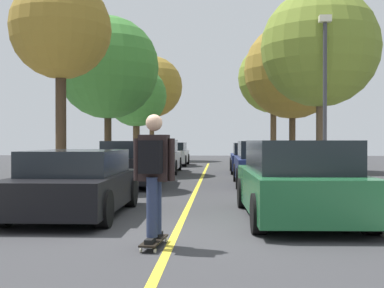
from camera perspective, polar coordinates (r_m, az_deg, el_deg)
The scene contains 20 objects.
ground at distance 7.66m, azimuth -2.05°, elevation -10.62°, with size 80.00×80.00×0.00m, color #353538.
center_line at distance 11.60m, azimuth -0.23°, elevation -6.83°, with size 0.12×39.20×0.01m, color gold.
parked_car_left_nearest at distance 9.92m, azimuth -13.28°, elevation -4.43°, with size 1.97×4.06×1.27m.
parked_car_left_near at distance 16.16m, azimuth -6.81°, elevation -2.23°, with size 2.06×4.59×1.45m.
parked_car_left_far at distance 22.42m, azimuth -4.00°, elevation -1.44°, with size 2.04×4.64×1.50m.
parked_car_left_farthest at distance 28.82m, azimuth -2.40°, elevation -1.15°, with size 1.93×4.15×1.35m.
parked_car_right_nearest at distance 9.38m, azimuth 11.98°, elevation -4.14°, with size 2.07×4.48×1.47m.
parked_car_right_near at distance 16.28m, azimuth 8.22°, elevation -2.24°, with size 1.86×4.16×1.45m.
parked_car_right_far at distance 22.54m, azimuth 6.82°, elevation -1.60°, with size 1.89×4.18×1.36m.
street_tree_left_nearest at distance 15.88m, azimuth -14.96°, elevation 12.66°, with size 3.07×3.07×6.27m.
street_tree_left_near at distance 21.85m, azimuth -9.72°, elevation 8.68°, with size 4.43×4.43×6.69m.
street_tree_left_far at distance 28.91m, azimuth -6.47°, elevation 5.49°, with size 3.55×3.55×5.68m.
street_tree_left_farthest at distance 35.52m, azimuth -4.67°, elevation 6.59°, with size 4.38×4.38×7.35m.
street_tree_right_nearest at distance 17.78m, azimuth 14.59°, elevation 10.68°, with size 4.06×4.06×6.54m.
street_tree_right_near at distance 24.01m, azimuth 11.55°, elevation 8.29°, with size 4.56×4.56×6.91m.
street_tree_right_far at distance 32.13m, azimuth 9.41°, elevation 7.54°, with size 4.51×4.51×7.59m.
fire_hydrant at distance 11.83m, azimuth 17.56°, elevation -4.36°, with size 0.20×0.20×0.70m.
streetlamp at distance 15.45m, azimuth 15.14°, elevation 6.41°, with size 0.36×0.24×5.09m.
skateboard at distance 6.90m, azimuth -4.41°, elevation -11.12°, with size 0.31×0.86×0.10m.
skateboarder at distance 6.74m, azimuth -4.48°, elevation -2.91°, with size 0.59×0.71×1.72m.
Camera 1 is at (0.69, -7.49, 1.47)m, focal length 46.06 mm.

